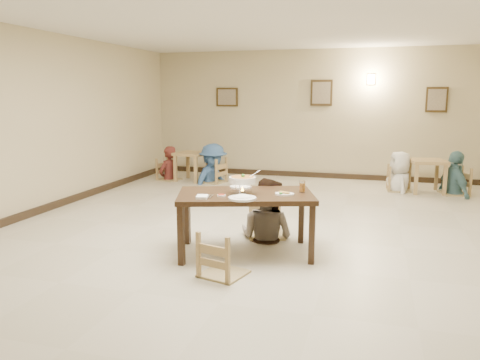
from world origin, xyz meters
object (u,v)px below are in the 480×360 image
(bg_chair_ll, at_px, (169,160))
(bg_diner_b, at_px, (213,144))
(main_table, at_px, (246,200))
(bg_chair_rr, at_px, (456,169))
(bg_table_left, at_px, (192,158))
(bg_table_right, at_px, (427,166))
(curry_warmer, at_px, (242,180))
(drink_glass, at_px, (302,187))
(chair_near, at_px, (223,233))
(bg_diner_a, at_px, (168,146))
(chair_far, at_px, (266,199))
(bg_chair_rl, at_px, (400,167))
(bg_chair_lr, at_px, (213,159))
(main_diner, at_px, (267,178))
(bg_diner_d, at_px, (457,151))
(bg_diner_c, at_px, (401,151))

(bg_chair_ll, xyz_separation_m, bg_diner_b, (1.08, 0.01, 0.41))
(main_table, xyz_separation_m, bg_chair_rr, (3.06, 4.56, -0.17))
(bg_table_left, bearing_deg, bg_table_right, 0.95)
(curry_warmer, height_order, drink_glass, curry_warmer)
(chair_near, bearing_deg, drink_glass, -109.33)
(bg_chair_rr, height_order, bg_diner_a, bg_diner_a)
(chair_far, distance_m, bg_table_left, 4.55)
(bg_chair_rl, bearing_deg, bg_chair_lr, 88.27)
(curry_warmer, height_order, bg_diner_a, bg_diner_a)
(curry_warmer, distance_m, bg_chair_rl, 5.10)
(main_diner, distance_m, bg_table_left, 4.66)
(chair_near, relative_size, bg_chair_ll, 1.01)
(chair_far, relative_size, bg_table_left, 1.39)
(bg_chair_rl, distance_m, bg_diner_d, 1.11)
(chair_far, xyz_separation_m, drink_glass, (0.57, -0.54, 0.31))
(drink_glass, bearing_deg, bg_chair_ll, 131.69)
(bg_chair_ll, height_order, bg_chair_lr, bg_chair_lr)
(chair_near, bearing_deg, bg_chair_lr, -54.37)
(chair_far, height_order, bg_diner_b, bg_diner_b)
(drink_glass, relative_size, bg_chair_rl, 0.15)
(main_diner, height_order, bg_diner_b, bg_diner_b)
(curry_warmer, relative_size, bg_chair_rl, 0.37)
(drink_glass, bearing_deg, bg_chair_rr, 60.89)
(main_table, height_order, bg_chair_lr, bg_chair_lr)
(chair_far, xyz_separation_m, bg_table_right, (2.45, 3.81, 0.01))
(bg_table_left, relative_size, bg_diner_c, 0.47)
(bg_chair_lr, xyz_separation_m, bg_chair_rr, (5.05, 0.12, -0.01))
(chair_far, relative_size, bg_diner_c, 0.65)
(bg_diner_b, bearing_deg, chair_near, -140.29)
(curry_warmer, xyz_separation_m, bg_table_right, (2.56, 4.64, -0.40))
(drink_glass, height_order, bg_chair_lr, bg_chair_lr)
(chair_near, bearing_deg, chair_far, -79.43)
(chair_far, bearing_deg, curry_warmer, -116.21)
(main_table, bearing_deg, bg_chair_rr, 38.75)
(bg_chair_rr, relative_size, bg_diner_b, 0.59)
(main_table, height_order, bg_chair_rl, bg_chair_rl)
(main_diner, distance_m, drink_glass, 0.69)
(bg_diner_d, bearing_deg, bg_diner_c, 65.68)
(bg_diner_a, xyz_separation_m, bg_diner_b, (1.08, 0.01, 0.09))
(bg_table_left, height_order, bg_diner_c, bg_diner_c)
(main_table, xyz_separation_m, curry_warmer, (-0.03, -0.04, 0.25))
(main_diner, relative_size, bg_chair_rl, 1.71)
(bg_chair_ll, xyz_separation_m, bg_diner_c, (5.08, 0.18, 0.35))
(bg_chair_rl, bearing_deg, drink_glass, 158.48)
(main_diner, xyz_separation_m, bg_table_right, (2.42, 3.91, -0.31))
(bg_diner_a, bearing_deg, chair_near, 51.73)
(bg_diner_a, relative_size, bg_diner_b, 0.90)
(curry_warmer, bearing_deg, bg_chair_rl, 66.30)
(bg_diner_d, bearing_deg, drink_glass, 129.45)
(bg_diner_b, bearing_deg, bg_chair_rr, -69.45)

